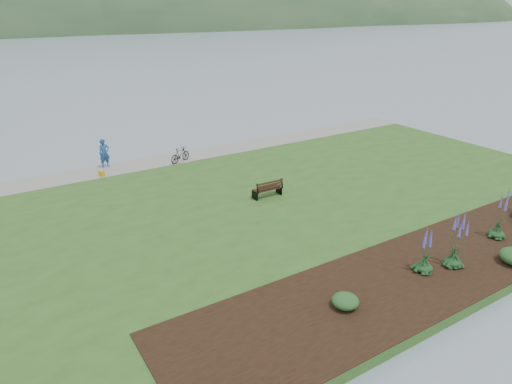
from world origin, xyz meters
The scene contains 13 objects.
ground centered at (0.00, 0.00, 0.00)m, with size 600.00×600.00×0.00m, color gray.
lawn centered at (0.00, -2.00, 0.20)m, with size 34.00×20.00×0.40m, color #2A561E.
shoreline_path centered at (0.00, 6.90, 0.42)m, with size 34.00×2.20×0.03m, color gray.
garden_bed centered at (3.00, -9.80, 0.42)m, with size 24.00×4.40×0.04m, color black.
far_hillside centered at (20.00, 170.00, 0.00)m, with size 580.00×80.00×38.00m, color #2D4F2C, non-canonical shape.
park_bench centered at (0.01, -1.23, 0.85)m, with size 1.48×0.61×0.91m.
person centered at (-5.58, 7.50, 1.40)m, with size 0.73×0.50×2.01m, color #1F4B90.
bicycle_b centered at (-1.51, 6.06, 0.86)m, with size 1.53×0.44×0.92m, color black.
pannier centered at (-6.20, 6.09, 0.57)m, with size 0.20×0.32×0.34m, color gold.
echium_0 centered at (2.10, -10.19, 1.47)m, with size 0.62×0.62×2.38m.
echium_1 centered at (5.51, -9.76, 1.33)m, with size 0.62×0.62×2.31m.
echium_4 centered at (0.91, -9.88, 1.24)m, with size 0.62×0.62×1.98m.
shrub_0 centered at (-2.87, -9.95, 0.65)m, with size 0.86×0.86×0.43m, color #1E4C21.
Camera 1 is at (-11.54, -18.51, 9.23)m, focal length 32.00 mm.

